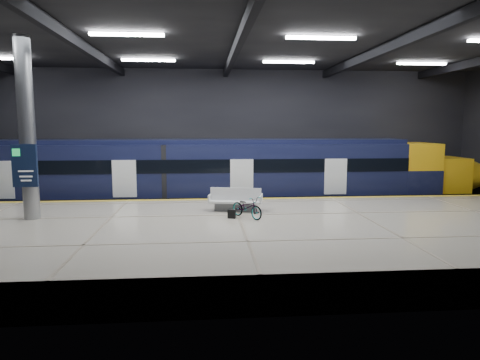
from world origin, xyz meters
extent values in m
plane|color=black|center=(0.00, 0.00, 0.00)|extent=(30.00, 30.00, 0.00)
cube|color=black|center=(0.00, 8.00, 4.00)|extent=(30.00, 0.10, 8.00)
cube|color=black|center=(0.00, -8.00, 4.00)|extent=(30.00, 0.10, 8.00)
cube|color=black|center=(0.00, 0.00, 8.00)|extent=(30.00, 16.00, 0.10)
cube|color=black|center=(-6.00, 0.00, 7.75)|extent=(0.25, 16.00, 0.40)
cube|color=black|center=(0.00, 0.00, 7.75)|extent=(0.25, 16.00, 0.40)
cube|color=black|center=(6.00, 0.00, 7.75)|extent=(0.25, 16.00, 0.40)
cube|color=white|center=(-4.00, -2.00, 7.88)|extent=(2.60, 0.18, 0.10)
cube|color=white|center=(3.00, -2.00, 7.88)|extent=(2.60, 0.18, 0.10)
cube|color=white|center=(-11.00, 4.00, 7.88)|extent=(2.60, 0.18, 0.10)
cube|color=white|center=(-4.00, 4.00, 7.88)|extent=(2.60, 0.18, 0.10)
cube|color=white|center=(3.00, 4.00, 7.88)|extent=(2.60, 0.18, 0.10)
cube|color=white|center=(10.00, 4.00, 7.88)|extent=(2.60, 0.18, 0.10)
cube|color=#B8AB9C|center=(0.00, -2.50, 0.55)|extent=(30.00, 11.00, 1.10)
cube|color=gold|center=(0.00, 2.75, 1.11)|extent=(30.00, 0.40, 0.01)
cube|color=gray|center=(0.00, 4.78, 0.08)|extent=(30.00, 0.08, 0.16)
cube|color=gray|center=(0.00, 6.22, 0.08)|extent=(30.00, 0.08, 0.16)
cube|color=black|center=(-2.38, 5.50, 0.55)|extent=(24.00, 2.58, 0.80)
cube|color=black|center=(-2.38, 5.50, 2.33)|extent=(24.00, 2.80, 2.75)
cube|color=black|center=(-2.38, 5.50, 3.82)|extent=(24.00, 2.30, 0.24)
cube|color=black|center=(-2.38, 4.09, 2.60)|extent=(24.00, 0.04, 0.70)
cube|color=white|center=(0.62, 4.08, 2.00)|extent=(1.20, 0.05, 1.90)
cube|color=yellow|center=(10.62, 5.50, 2.33)|extent=(2.00, 2.80, 2.75)
ellipsoid|color=yellow|center=(13.22, 5.50, 1.85)|extent=(3.60, 2.52, 1.90)
cube|color=black|center=(10.92, 5.50, 2.50)|extent=(1.60, 2.38, 0.80)
cube|color=#595B60|center=(-0.02, -0.16, 1.26)|extent=(1.80, 0.91, 0.32)
cube|color=silver|center=(-0.02, -0.16, 1.51)|extent=(2.30, 1.37, 0.09)
cube|color=silver|center=(-0.02, -0.16, 1.81)|extent=(2.12, 0.56, 0.54)
cube|color=silver|center=(-1.07, 0.08, 1.64)|extent=(0.26, 0.91, 0.32)
cube|color=silver|center=(1.04, -0.39, 1.64)|extent=(0.26, 0.91, 0.32)
imported|color=#99999E|center=(0.32, -1.61, 1.53)|extent=(1.45, 1.66, 0.87)
cube|color=black|center=(-0.28, -1.61, 1.28)|extent=(0.34, 0.26, 0.35)
cylinder|color=#9EA0A5|center=(-8.00, -1.00, 4.55)|extent=(0.60, 0.60, 6.90)
cube|color=#0F1A37|center=(-8.00, -1.42, 3.20)|extent=(0.90, 0.12, 1.60)
camera|label=1|loc=(-1.34, -17.90, 4.68)|focal=32.00mm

